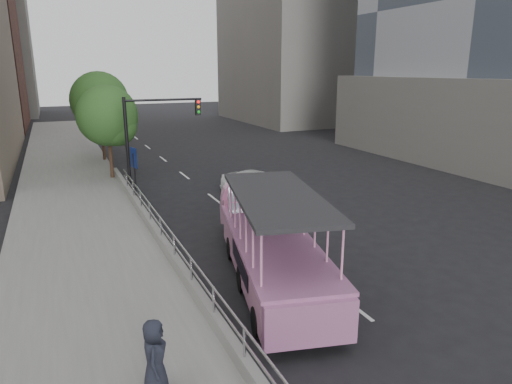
{
  "coord_description": "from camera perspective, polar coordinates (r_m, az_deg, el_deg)",
  "views": [
    {
      "loc": [
        -6.32,
        -11.82,
        6.57
      ],
      "look_at": [
        -0.06,
        2.3,
        2.39
      ],
      "focal_mm": 32.0,
      "sensor_mm": 36.0,
      "label": 1
    }
  ],
  "objects": [
    {
      "name": "traffic_signal",
      "position": [
        24.94,
        -13.2,
        7.66
      ],
      "size": [
        4.2,
        0.32,
        5.2
      ],
      "color": "black",
      "rests_on": "ground"
    },
    {
      "name": "parking_sign",
      "position": [
        22.57,
        -14.94,
        2.55
      ],
      "size": [
        0.2,
        0.65,
        2.99
      ],
      "color": "black",
      "rests_on": "ground"
    },
    {
      "name": "sidewalk",
      "position": [
        22.75,
        -21.49,
        -2.35
      ],
      "size": [
        5.5,
        80.0,
        0.3
      ],
      "primitive_type": "cube",
      "color": "gray",
      "rests_on": "ground"
    },
    {
      "name": "duck_boat",
      "position": [
        14.94,
        1.46,
        -6.19
      ],
      "size": [
        4.24,
        9.51,
        3.08
      ],
      "color": "black",
      "rests_on": "ground"
    },
    {
      "name": "kerb_wall",
      "position": [
        15.43,
        -10.1,
        -8.36
      ],
      "size": [
        0.24,
        30.0,
        0.36
      ],
      "primitive_type": "cube",
      "color": "gray",
      "rests_on": "sidewalk"
    },
    {
      "name": "car",
      "position": [
        23.65,
        0.35,
        0.89
      ],
      "size": [
        3.44,
        4.78,
        1.51
      ],
      "primitive_type": "imported",
      "rotation": [
        0.0,
        0.0,
        0.42
      ],
      "color": "white",
      "rests_on": "ground"
    },
    {
      "name": "ground",
      "position": [
        14.92,
        3.86,
        -11.03
      ],
      "size": [
        160.0,
        160.0,
        0.0
      ],
      "primitive_type": "plane",
      "color": "black"
    },
    {
      "name": "guardrail",
      "position": [
        15.18,
        -10.21,
        -6.07
      ],
      "size": [
        0.07,
        22.0,
        0.71
      ],
      "color": "#BDBCC2",
      "rests_on": "kerb_wall"
    },
    {
      "name": "street_tree_near",
      "position": [
        28.04,
        -17.85,
        8.78
      ],
      "size": [
        3.52,
        3.52,
        5.72
      ],
      "color": "#3A281A",
      "rests_on": "ground"
    },
    {
      "name": "pedestrian_far",
      "position": [
        9.77,
        -12.55,
        -19.43
      ],
      "size": [
        0.71,
        0.88,
        1.57
      ],
      "primitive_type": "imported",
      "rotation": [
        0.0,
        0.0,
        1.25
      ],
      "color": "#212430",
      "rests_on": "sidewalk"
    },
    {
      "name": "street_tree_far",
      "position": [
        33.97,
        -18.77,
        10.52
      ],
      "size": [
        3.97,
        3.97,
        6.45
      ],
      "color": "#3A281A",
      "rests_on": "ground"
    }
  ]
}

